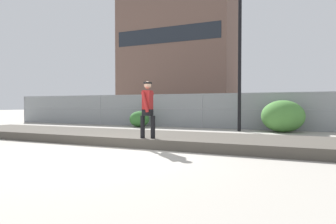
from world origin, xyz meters
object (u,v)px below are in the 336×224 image
object	(u,v)px
skater	(148,109)
street_lamp	(240,31)
skateboard	(148,146)
parked_car_mid	(245,112)
parked_car_near	(164,111)
shrub_center	(283,116)
shrub_left	(139,119)

from	to	relation	value
skater	street_lamp	bearing A→B (deg)	75.74
skateboard	parked_car_mid	size ratio (longest dim) A/B	0.18
skater	parked_car_near	xyz separation A→B (m)	(-4.14, 10.54, -0.29)
parked_car_mid	shrub_center	distance (m)	4.43
skateboard	parked_car_mid	bearing A→B (deg)	82.98
skateboard	parked_car_near	xyz separation A→B (m)	(-4.14, 10.54, 0.78)
skateboard	skater	world-z (taller)	skater
street_lamp	parked_car_near	distance (m)	8.11
skateboard	street_lamp	distance (m)	7.95
parked_car_near	parked_car_mid	size ratio (longest dim) A/B	0.98
skater	shrub_center	xyz separation A→B (m)	(3.48, 6.59, -0.40)
shrub_center	shrub_left	bearing A→B (deg)	179.35
street_lamp	parked_car_near	size ratio (longest dim) A/B	1.72
skater	shrub_left	world-z (taller)	skater
skater	street_lamp	size ratio (longest dim) A/B	0.24
street_lamp	shrub_left	world-z (taller)	street_lamp
parked_car_near	shrub_left	world-z (taller)	parked_car_near
skater	shrub_center	distance (m)	7.46
skateboard	parked_car_near	distance (m)	11.35
parked_car_mid	shrub_center	bearing A→B (deg)	-60.35
shrub_left	shrub_center	distance (m)	7.44
parked_car_near	parked_car_mid	distance (m)	5.42
shrub_left	skateboard	bearing A→B (deg)	-59.35
shrub_left	shrub_center	xyz separation A→B (m)	(7.43, -0.08, 0.28)
skater	parked_car_mid	bearing A→B (deg)	82.98
skateboard	parked_car_near	world-z (taller)	parked_car_near
skateboard	shrub_left	world-z (taller)	shrub_left
skateboard	shrub_center	size ratio (longest dim) A/B	0.44
street_lamp	shrub_center	bearing A→B (deg)	9.46
street_lamp	shrub_left	size ratio (longest dim) A/B	6.65
shrub_center	skateboard	bearing A→B (deg)	-117.82
skater	parked_car_near	bearing A→B (deg)	111.43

